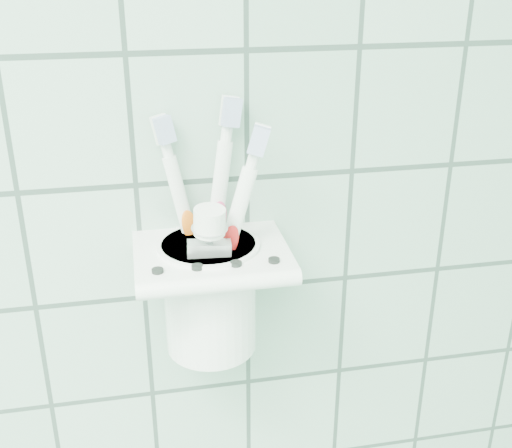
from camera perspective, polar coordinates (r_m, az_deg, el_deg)
holder_bracket at (r=0.56m, az=-3.99°, el=-2.97°), size 0.13×0.11×0.04m
cup at (r=0.59m, az=-4.11°, el=-6.03°), size 0.09×0.09×0.11m
toothbrush_pink at (r=0.58m, az=-4.08°, el=-0.14°), size 0.05×0.03×0.21m
toothbrush_blue at (r=0.57m, az=-5.17°, el=0.13°), size 0.04×0.03×0.22m
toothbrush_orange at (r=0.55m, az=-5.48°, el=-1.52°), size 0.07×0.02×0.21m
toothpaste_tube at (r=0.56m, az=-4.53°, el=-3.81°), size 0.04×0.03×0.14m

